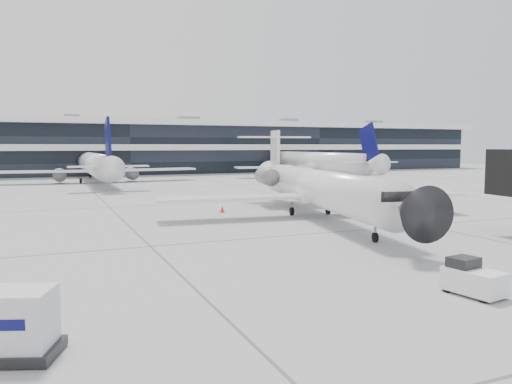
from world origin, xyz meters
name	(u,v)px	position (x,y,z in m)	size (l,w,h in m)	color
ground	(302,235)	(0.00, 0.00, 0.00)	(220.00, 220.00, 0.00)	#99989B
terminal	(122,150)	(0.00, 82.00, 5.00)	(170.00, 22.00, 10.00)	black
bg_jet_center	(96,182)	(-8.00, 55.00, 0.00)	(32.00, 40.00, 9.60)	white
bg_jet_right	(314,176)	(32.00, 55.00, 0.00)	(32.00, 40.00, 9.60)	white
regional_jet	(315,186)	(4.87, 6.92, 2.55)	(25.79, 32.16, 7.45)	white
baggage_tug	(473,279)	(-0.13, -14.35, 0.64)	(1.67, 2.41, 1.42)	white
cargo_uld	(15,324)	(-16.41, -13.84, 0.94)	(2.74, 2.39, 1.88)	black
traffic_cone	(222,209)	(-1.31, 12.38, 0.30)	(0.52, 0.52, 0.64)	red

